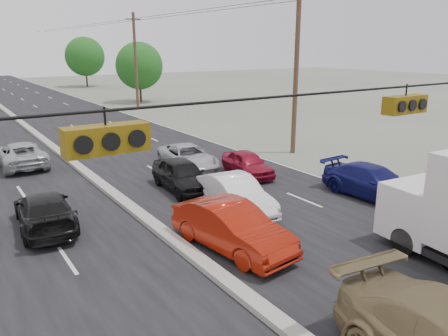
{
  "coord_description": "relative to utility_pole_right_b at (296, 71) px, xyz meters",
  "views": [
    {
      "loc": [
        -6.21,
        -5.17,
        6.55
      ],
      "look_at": [
        2.43,
        7.81,
        2.2
      ],
      "focal_mm": 35.0,
      "sensor_mm": 36.0,
      "label": 1
    }
  ],
  "objects": [
    {
      "name": "queue_car_a",
      "position": [
        -9.5,
        -2.8,
        -4.37
      ],
      "size": [
        2.1,
        4.48,
        1.48
      ],
      "primitive_type": "imported",
      "rotation": [
        0.0,
        0.0,
        -0.08
      ],
      "color": "black",
      "rests_on": "ground"
    },
    {
      "name": "road_surface",
      "position": [
        -12.5,
        15.0,
        -5.11
      ],
      "size": [
        20.0,
        160.0,
        0.02
      ],
      "primitive_type": "cube",
      "color": "black",
      "rests_on": "ground"
    },
    {
      "name": "tree_right_far",
      "position": [
        3.5,
        55.0,
        -0.15
      ],
      "size": [
        6.4,
        6.4,
        8.16
      ],
      "color": "#382619",
      "rests_on": "ground"
    },
    {
      "name": "queue_car_d",
      "position": [
        -2.9,
        -8.43,
        -4.4
      ],
      "size": [
        2.18,
        4.97,
        1.42
      ],
      "primitive_type": "imported",
      "rotation": [
        0.0,
        0.0,
        0.04
      ],
      "color": "#101150",
      "rests_on": "ground"
    },
    {
      "name": "red_sedan",
      "position": [
        -11.1,
        -9.21,
        -4.33
      ],
      "size": [
        2.23,
        4.9,
        1.56
      ],
      "primitive_type": "imported",
      "rotation": [
        0.0,
        0.0,
        0.13
      ],
      "color": "#971909",
      "rests_on": "ground"
    },
    {
      "name": "tree_right_mid",
      "position": [
        2.5,
        30.0,
        -0.77
      ],
      "size": [
        5.6,
        5.6,
        7.14
      ],
      "color": "#382619",
      "rests_on": "ground"
    },
    {
      "name": "utility_pole_right_b",
      "position": [
        0.0,
        0.0,
        0.0
      ],
      "size": [
        1.6,
        0.3,
        10.0
      ],
      "color": "#422D1E",
      "rests_on": "ground"
    },
    {
      "name": "oncoming_near",
      "position": [
        -15.87,
        -3.92,
        -4.43
      ],
      "size": [
        2.27,
        4.79,
        1.35
      ],
      "primitive_type": "imported",
      "rotation": [
        0.0,
        0.0,
        3.06
      ],
      "color": "black",
      "rests_on": "ground"
    },
    {
      "name": "queue_car_b",
      "position": [
        -9.0,
        -6.43,
        -4.38
      ],
      "size": [
        1.97,
        4.55,
        1.46
      ],
      "primitive_type": "imported",
      "rotation": [
        0.0,
        0.0,
        -0.1
      ],
      "color": "white",
      "rests_on": "ground"
    },
    {
      "name": "center_median",
      "position": [
        -12.5,
        15.0,
        -5.01
      ],
      "size": [
        0.5,
        160.0,
        0.2
      ],
      "primitive_type": "cube",
      "color": "gray",
      "rests_on": "ground"
    },
    {
      "name": "queue_car_c",
      "position": [
        -7.46,
        0.34,
        -4.45
      ],
      "size": [
        2.66,
        4.92,
        1.31
      ],
      "primitive_type": "imported",
      "rotation": [
        0.0,
        0.0,
        -0.11
      ],
      "color": "#AFB1B7",
      "rests_on": "ground"
    },
    {
      "name": "queue_car_e",
      "position": [
        -5.5,
        -2.53,
        -4.46
      ],
      "size": [
        2.02,
        3.94,
        1.29
      ],
      "primitive_type": "imported",
      "rotation": [
        0.0,
        0.0,
        -0.14
      ],
      "color": "maroon",
      "rests_on": "ground"
    },
    {
      "name": "traffic_signals",
      "position": [
        -11.1,
        -15.0,
        0.39
      ],
      "size": [
        25.0,
        0.3,
        0.54
      ],
      "color": "black",
      "rests_on": "ground"
    },
    {
      "name": "oncoming_far",
      "position": [
        -15.03,
        5.99,
        -4.41
      ],
      "size": [
        2.36,
        5.03,
        1.39
      ],
      "primitive_type": "imported",
      "rotation": [
        0.0,
        0.0,
        3.13
      ],
      "color": "#A5A9AD",
      "rests_on": "ground"
    },
    {
      "name": "utility_pole_right_c",
      "position": [
        0.0,
        25.0,
        0.0
      ],
      "size": [
        1.6,
        0.3,
        10.0
      ],
      "color": "#422D1E",
      "rests_on": "ground"
    }
  ]
}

